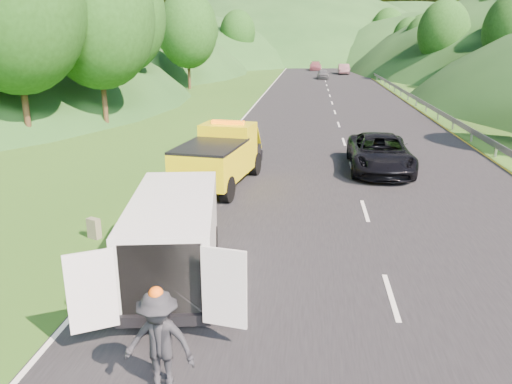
# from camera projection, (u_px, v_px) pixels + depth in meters

# --- Properties ---
(ground) EXTENTS (320.00, 320.00, 0.00)m
(ground) POSITION_uv_depth(u_px,v_px,m) (268.00, 255.00, 13.65)
(ground) COLOR #38661E
(ground) RESTS_ON ground
(road_surface) EXTENTS (14.00, 200.00, 0.02)m
(road_surface) POSITION_uv_depth(u_px,v_px,m) (330.00, 96.00, 51.34)
(road_surface) COLOR black
(road_surface) RESTS_ON ground
(guardrail) EXTENTS (0.06, 140.00, 1.52)m
(guardrail) POSITION_uv_depth(u_px,v_px,m) (385.00, 86.00, 62.46)
(guardrail) COLOR gray
(guardrail) RESTS_ON ground
(tree_line_left) EXTENTS (14.00, 140.00, 14.00)m
(tree_line_left) POSITION_uv_depth(u_px,v_px,m) (173.00, 79.00, 72.60)
(tree_line_left) COLOR #235719
(tree_line_left) RESTS_ON ground
(tree_line_right) EXTENTS (14.00, 140.00, 14.00)m
(tree_line_right) POSITION_uv_depth(u_px,v_px,m) (472.00, 82.00, 68.28)
(tree_line_right) COLOR #235719
(tree_line_right) RESTS_ON ground
(hills_backdrop) EXTENTS (201.00, 288.60, 44.00)m
(hills_backdrop) POSITION_uv_depth(u_px,v_px,m) (331.00, 59.00, 140.93)
(hills_backdrop) COLOR #2D5B23
(hills_backdrop) RESTS_ON ground
(tow_truck) EXTENTS (2.93, 5.99, 2.47)m
(tow_truck) POSITION_uv_depth(u_px,v_px,m) (220.00, 156.00, 19.81)
(tow_truck) COLOR black
(tow_truck) RESTS_ON ground
(white_van) EXTENTS (3.49, 6.29, 2.12)m
(white_van) POSITION_uv_depth(u_px,v_px,m) (175.00, 233.00, 12.02)
(white_van) COLOR black
(white_van) RESTS_ON ground
(woman) EXTENTS (0.57, 0.65, 1.48)m
(woman) POSITION_uv_depth(u_px,v_px,m) (181.00, 233.00, 15.23)
(woman) COLOR white
(woman) RESTS_ON ground
(child) EXTENTS (0.62, 0.56, 1.05)m
(child) POSITION_uv_depth(u_px,v_px,m) (207.00, 252.00, 13.88)
(child) COLOR #CFD06F
(child) RESTS_ON ground
(suitcase) EXTENTS (0.44, 0.35, 0.62)m
(suitcase) POSITION_uv_depth(u_px,v_px,m) (94.00, 228.00, 14.76)
(suitcase) COLOR #68654E
(suitcase) RESTS_ON ground
(passing_suv) EXTENTS (2.71, 5.75, 1.59)m
(passing_suv) POSITION_uv_depth(u_px,v_px,m) (379.00, 171.00, 22.38)
(passing_suv) COLOR black
(passing_suv) RESTS_ON ground
(dist_car_a) EXTENTS (1.61, 4.01, 1.37)m
(dist_car_a) POSITION_uv_depth(u_px,v_px,m) (323.00, 79.00, 72.80)
(dist_car_a) COLOR #4A4C4F
(dist_car_a) RESTS_ON ground
(dist_car_b) EXTENTS (1.71, 4.89, 1.61)m
(dist_car_b) POSITION_uv_depth(u_px,v_px,m) (343.00, 74.00, 82.33)
(dist_car_b) COLOR brown
(dist_car_b) RESTS_ON ground
(dist_car_c) EXTENTS (2.14, 5.26, 1.53)m
(dist_car_c) POSITION_uv_depth(u_px,v_px,m) (315.00, 70.00, 92.03)
(dist_car_c) COLOR #8C4650
(dist_car_c) RESTS_ON ground
(dist_car_d) EXTENTS (1.61, 4.01, 1.37)m
(dist_car_d) POSITION_uv_depth(u_px,v_px,m) (328.00, 65.00, 110.56)
(dist_car_d) COLOR #407E73
(dist_car_d) RESTS_ON ground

